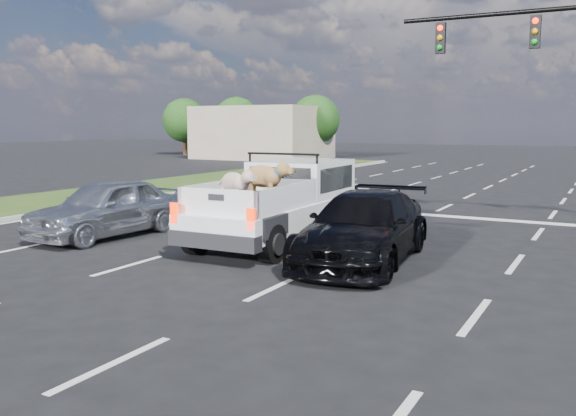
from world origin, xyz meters
name	(u,v)px	position (x,y,z in m)	size (l,w,h in m)	color
ground	(197,276)	(0.00, 0.00, 0.00)	(160.00, 160.00, 0.00)	black
road_markings	(336,226)	(0.00, 6.56, 0.01)	(17.75, 60.00, 0.01)	silver
grass_median_left	(43,202)	(-11.50, 6.00, 0.05)	(5.00, 60.00, 0.10)	#254314
curb_left	(92,206)	(-9.05, 6.00, 0.07)	(0.15, 60.00, 0.14)	#ABA79C
building_left	(263,133)	(-20.00, 36.00, 2.20)	(10.00, 8.00, 4.40)	tan
tree_far_a	(184,120)	(-30.00, 38.00, 3.29)	(4.20, 4.20, 5.40)	#332114
tree_far_b	(237,120)	(-24.00, 38.00, 3.29)	(4.20, 4.20, 5.40)	#332114
tree_far_c	(315,120)	(-16.00, 38.00, 3.29)	(4.20, 4.20, 5.40)	#332114
pickup_truck	(282,200)	(-0.31, 3.94, 1.03)	(2.35, 5.93, 2.20)	black
silver_sedan	(107,207)	(-4.60, 2.31, 0.76)	(1.79, 4.45, 1.52)	silver
black_coupe	(364,228)	(2.36, 2.69, 0.73)	(2.05, 5.05, 1.47)	black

